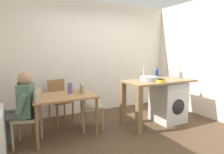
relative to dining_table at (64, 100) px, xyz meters
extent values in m
plane|color=#4C3826|center=(1.03, -0.60, -0.64)|extent=(5.46, 5.46, 0.00)
cube|color=silver|center=(1.03, 1.15, 0.71)|extent=(4.60, 0.10, 2.70)
cube|color=silver|center=(3.18, -0.60, 0.71)|extent=(0.10, 3.80, 2.70)
cube|color=white|center=(-0.99, -0.30, -0.29)|extent=(0.10, 0.80, 0.70)
cube|color=#9E7042|center=(0.00, 0.00, 0.08)|extent=(1.10, 0.76, 0.03)
cylinder|color=brown|center=(-0.50, -0.33, -0.29)|extent=(0.05, 0.05, 0.71)
cylinder|color=brown|center=(0.50, -0.33, -0.29)|extent=(0.05, 0.05, 0.71)
cylinder|color=brown|center=(-0.50, 0.33, -0.29)|extent=(0.05, 0.05, 0.71)
cylinder|color=brown|center=(0.50, 0.33, -0.29)|extent=(0.05, 0.05, 0.71)
cube|color=gray|center=(-0.62, -0.10, -0.19)|extent=(0.50, 0.50, 0.04)
cube|color=gray|center=(-0.45, -0.15, 0.03)|extent=(0.15, 0.37, 0.45)
cylinder|color=gray|center=(-0.85, -0.22, -0.42)|extent=(0.04, 0.04, 0.45)
cylinder|color=gray|center=(-0.74, 0.13, -0.42)|extent=(0.04, 0.04, 0.45)
cylinder|color=gray|center=(-0.50, -0.33, -0.42)|extent=(0.04, 0.04, 0.45)
cylinder|color=gray|center=(-0.39, 0.02, -0.42)|extent=(0.04, 0.04, 0.45)
cube|color=gray|center=(0.55, 0.05, -0.19)|extent=(0.47, 0.47, 0.04)
cube|color=gray|center=(0.37, 0.09, 0.03)|extent=(0.11, 0.38, 0.45)
cylinder|color=gray|center=(0.76, 0.19, -0.42)|extent=(0.04, 0.04, 0.45)
cylinder|color=gray|center=(0.69, -0.16, -0.42)|extent=(0.04, 0.04, 0.45)
cylinder|color=gray|center=(0.41, 0.26, -0.42)|extent=(0.04, 0.04, 0.45)
cylinder|color=gray|center=(0.34, -0.09, -0.42)|extent=(0.04, 0.04, 0.45)
cube|color=olive|center=(0.10, 0.70, -0.19)|extent=(0.49, 0.49, 0.04)
cube|color=olive|center=(0.05, 0.87, 0.03)|extent=(0.38, 0.14, 0.45)
cylinder|color=olive|center=(0.32, 0.57, -0.42)|extent=(0.04, 0.04, 0.45)
cylinder|color=olive|center=(-0.03, 0.48, -0.42)|extent=(0.04, 0.04, 0.45)
cylinder|color=olive|center=(0.23, 0.92, -0.42)|extent=(0.04, 0.04, 0.45)
cylinder|color=olive|center=(-0.12, 0.83, -0.42)|extent=(0.04, 0.04, 0.45)
cylinder|color=#595651|center=(-0.97, -0.08, -0.42)|extent=(0.11, 0.11, 0.45)
cylinder|color=#595651|center=(-0.92, 0.09, -0.42)|extent=(0.11, 0.11, 0.45)
cylinder|color=#595651|center=(-0.82, -0.13, -0.14)|extent=(0.42, 0.26, 0.14)
cylinder|color=#595651|center=(-0.76, 0.04, -0.14)|extent=(0.42, 0.26, 0.14)
cube|color=#4C6B56|center=(-0.62, -0.10, 0.11)|extent=(0.29, 0.38, 0.52)
cylinder|color=#4C6B56|center=(-0.70, -0.29, 0.09)|extent=(0.21, 0.14, 0.31)
cylinder|color=#4C6B56|center=(-0.58, 0.11, 0.09)|extent=(0.21, 0.14, 0.31)
sphere|color=#A57A5B|center=(-0.62, -0.10, 0.45)|extent=(0.21, 0.21, 0.21)
sphere|color=black|center=(-0.68, -0.08, 0.37)|extent=(0.12, 0.12, 0.12)
cube|color=olive|center=(1.92, -0.30, 0.26)|extent=(1.50, 0.68, 0.04)
cube|color=brown|center=(1.22, -0.59, -0.20)|extent=(0.10, 0.10, 0.88)
cube|color=brown|center=(1.22, -0.01, -0.20)|extent=(0.10, 0.10, 0.88)
cube|color=silver|center=(2.18, -0.30, -0.21)|extent=(0.60, 0.60, 0.86)
cylinder|color=black|center=(2.18, -0.61, -0.26)|extent=(0.32, 0.02, 0.32)
cube|color=#B2B2B7|center=(2.18, -0.60, 0.16)|extent=(0.54, 0.01, 0.08)
cylinder|color=#9EA0A5|center=(1.66, -0.30, 0.32)|extent=(0.38, 0.38, 0.09)
cylinder|color=#B2B2B7|center=(1.66, -0.12, 0.42)|extent=(0.02, 0.02, 0.28)
cylinder|color=navy|center=(1.96, -0.18, 0.37)|extent=(0.08, 0.08, 0.19)
cone|color=navy|center=(1.96, -0.18, 0.50)|extent=(0.07, 0.07, 0.05)
cylinder|color=#262626|center=(1.96, -0.18, 0.53)|extent=(0.03, 0.03, 0.02)
cylinder|color=gold|center=(1.77, -0.50, 0.30)|extent=(0.20, 0.20, 0.06)
cylinder|color=olive|center=(1.77, -0.50, 0.32)|extent=(0.16, 0.16, 0.03)
cylinder|color=gray|center=(2.55, -0.25, 0.34)|extent=(0.11, 0.11, 0.13)
cylinder|color=#99724C|center=(2.53, -0.24, 0.49)|extent=(0.01, 0.04, 0.18)
cylinder|color=#99724C|center=(2.57, -0.26, 0.49)|extent=(0.01, 0.05, 0.18)
cylinder|color=slate|center=(0.15, 0.10, 0.20)|extent=(0.09, 0.09, 0.20)
cube|color=#B2B2B7|center=(1.87, -0.40, 0.28)|extent=(0.15, 0.06, 0.01)
cube|color=#262628|center=(1.87, -0.40, 0.28)|extent=(0.15, 0.06, 0.01)
camera|label=1|loc=(-0.79, -3.44, 0.89)|focal=31.52mm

